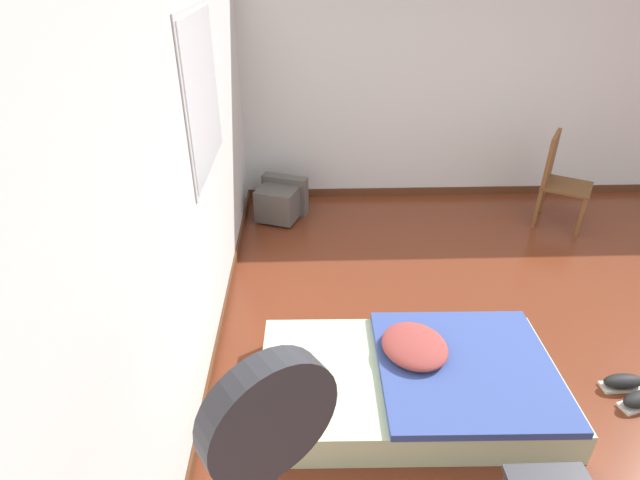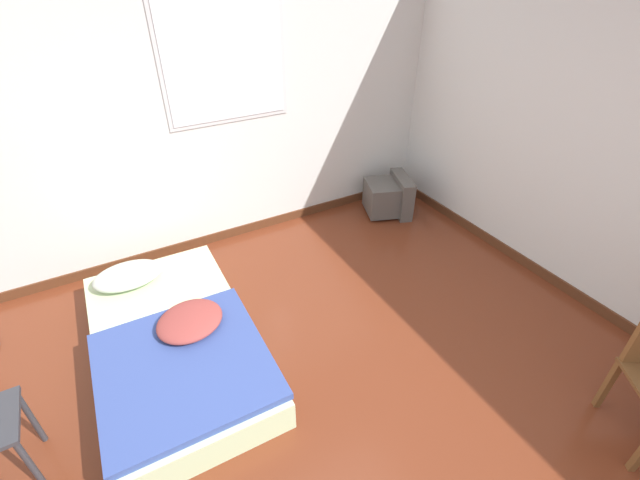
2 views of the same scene
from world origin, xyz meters
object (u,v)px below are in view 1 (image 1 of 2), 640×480
object	(u,v)px
crt_tv	(281,200)
wooden_chair	(558,174)
standing_fan	(272,458)
mattress_bed	(409,381)
sneaker_pair	(632,391)

from	to	relation	value
crt_tv	wooden_chair	world-z (taller)	wooden_chair
standing_fan	mattress_bed	bearing A→B (deg)	-30.37
wooden_chair	sneaker_pair	distance (m)	2.49
mattress_bed	sneaker_pair	xyz separation A→B (m)	(-0.04, -1.42, -0.09)
mattress_bed	wooden_chair	size ratio (longest dim) A/B	1.99
wooden_chair	crt_tv	bearing A→B (deg)	86.28
mattress_bed	standing_fan	bearing A→B (deg)	149.63
crt_tv	mattress_bed	bearing A→B (deg)	-160.73
crt_tv	sneaker_pair	distance (m)	3.46
crt_tv	standing_fan	xyz separation A→B (m)	(-3.80, -0.14, 0.95)
mattress_bed	standing_fan	xyz separation A→B (m)	(-1.27, 0.74, 1.01)
wooden_chair	sneaker_pair	xyz separation A→B (m)	(-2.39, 0.50, -0.48)
crt_tv	standing_fan	distance (m)	3.92
mattress_bed	wooden_chair	bearing A→B (deg)	-39.14
sneaker_pair	mattress_bed	bearing A→B (deg)	88.26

